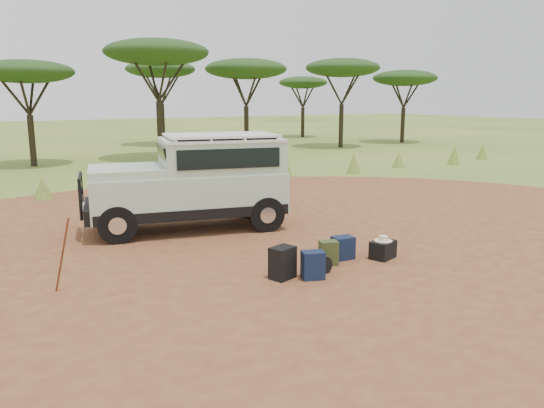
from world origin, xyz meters
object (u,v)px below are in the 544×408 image
backpack_black (282,263)px  backpack_olive (328,253)px  safari_vehicle (195,184)px  walking_staff (62,256)px  duffel_navy (343,248)px  backpack_navy (313,265)px  hard_case (383,250)px

backpack_black → backpack_olive: backpack_black is taller
safari_vehicle → backpack_black: 4.25m
walking_staff → backpack_olive: walking_staff is taller
backpack_black → backpack_olive: bearing=-7.6°
duffel_navy → backpack_olive: bearing=-155.7°
backpack_navy → backpack_olive: (0.72, 0.48, -0.01)m
backpack_olive → safari_vehicle: bearing=124.7°
hard_case → duffel_navy: bearing=132.5°
walking_staff → backpack_olive: 4.70m
backpack_black → backpack_navy: bearing=-50.2°
safari_vehicle → backpack_black: safari_vehicle is taller
safari_vehicle → backpack_olive: size_ratio=10.44×
backpack_navy → duffel_navy: backpack_navy is taller
walking_staff → backpack_black: size_ratio=2.29×
backpack_olive → duffel_navy: bearing=39.1°
safari_vehicle → hard_case: size_ratio=9.79×
backpack_black → backpack_olive: (1.16, 0.19, -0.05)m
hard_case → walking_staff: bearing=149.0°
duffel_navy → hard_case: 0.80m
walking_staff → hard_case: size_ratio=2.63×
safari_vehicle → duffel_navy: 4.18m
safari_vehicle → backpack_navy: bearing=-73.0°
walking_staff → hard_case: (5.73, -1.32, -0.46)m
walking_staff → backpack_black: (3.40, -1.27, -0.35)m
backpack_navy → duffel_navy: (1.19, 0.64, -0.02)m
walking_staff → backpack_navy: (3.84, -1.56, -0.39)m
walking_staff → backpack_black: bearing=-56.6°
safari_vehicle → backpack_olive: 4.19m
backpack_olive → duffel_navy: 0.50m
walking_staff → hard_case: bearing=-49.0°
backpack_olive → backpack_navy: bearing=-125.0°
backpack_navy → backpack_black: bearing=166.5°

